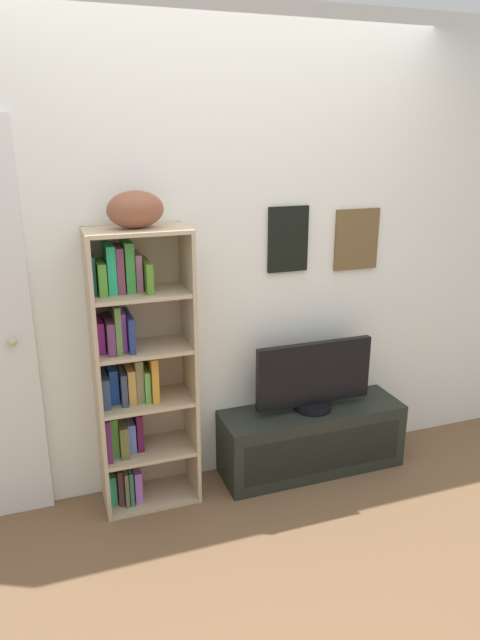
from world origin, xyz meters
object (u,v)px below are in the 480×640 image
television (314,377)px  football (135,210)px  tv_stand (311,439)px  bookshelf (134,373)px

television → football: bearing=178.4°
tv_stand → football: bearing=178.4°
bookshelf → tv_stand: bearing=-3.3°
bookshelf → television: size_ratio=2.14×
television → bookshelf: bearing=176.8°
bookshelf → football: football is taller
football → tv_stand: (0.97, -0.03, -1.40)m
tv_stand → television: size_ratio=1.55×
tv_stand → television: bearing=90.0°
football → tv_stand: football is taller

